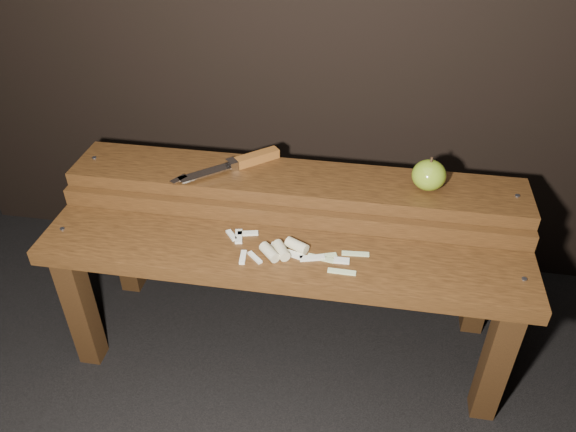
% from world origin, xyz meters
% --- Properties ---
extents(ground, '(60.00, 60.00, 0.00)m').
position_xyz_m(ground, '(0.00, 0.00, 0.00)').
color(ground, black).
extents(bench_front_tier, '(1.20, 0.20, 0.42)m').
position_xyz_m(bench_front_tier, '(0.00, -0.06, 0.35)').
color(bench_front_tier, '#321D0C').
rests_on(bench_front_tier, ground).
extents(bench_rear_tier, '(1.20, 0.21, 0.50)m').
position_xyz_m(bench_rear_tier, '(0.00, 0.17, 0.41)').
color(bench_rear_tier, '#321D0C').
rests_on(bench_rear_tier, ground).
extents(apple, '(0.09, 0.09, 0.09)m').
position_xyz_m(apple, '(0.34, 0.17, 0.54)').
color(apple, olive).
rests_on(apple, bench_rear_tier).
extents(knife, '(0.25, 0.22, 0.03)m').
position_xyz_m(knife, '(-0.14, 0.20, 0.51)').
color(knife, brown).
rests_on(knife, bench_rear_tier).
extents(apple_scraps, '(0.36, 0.13, 0.03)m').
position_xyz_m(apple_scraps, '(0.01, -0.05, 0.43)').
color(apple_scraps, beige).
rests_on(apple_scraps, bench_front_tier).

